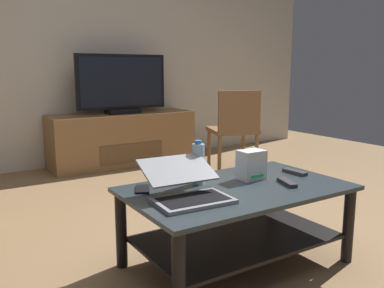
{
  "coord_description": "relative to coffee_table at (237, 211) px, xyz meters",
  "views": [
    {
      "loc": [
        -1.37,
        -1.94,
        1.05
      ],
      "look_at": [
        -0.02,
        0.2,
        0.59
      ],
      "focal_mm": 38.15,
      "sensor_mm": 36.0,
      "label": 1
    }
  ],
  "objects": [
    {
      "name": "soundbar_remote",
      "position": [
        0.26,
        -0.11,
        0.15
      ],
      "size": [
        0.09,
        0.17,
        0.02
      ],
      "primitive_type": "cube",
      "rotation": [
        0.0,
        0.0,
        -0.32
      ],
      "color": "#2D2D30",
      "rests_on": "coffee_table"
    },
    {
      "name": "ground_plane",
      "position": [
        0.05,
        0.3,
        -0.3
      ],
      "size": [
        7.68,
        7.68,
        0.0
      ],
      "primitive_type": "plane",
      "color": "olive"
    },
    {
      "name": "back_wall",
      "position": [
        0.05,
        2.89,
        1.1
      ],
      "size": [
        6.4,
        0.12,
        2.8
      ],
      "primitive_type": "cube",
      "color": "beige",
      "rests_on": "ground"
    },
    {
      "name": "media_cabinet",
      "position": [
        0.42,
        2.57,
        -0.02
      ],
      "size": [
        1.6,
        0.5,
        0.57
      ],
      "color": "olive",
      "rests_on": "ground"
    },
    {
      "name": "laptop",
      "position": [
        -0.33,
        -0.03,
        0.19
      ],
      "size": [
        0.38,
        0.41,
        0.17
      ],
      "color": "gray",
      "rests_on": "coffee_table"
    },
    {
      "name": "dining_chair",
      "position": [
        1.17,
        1.51,
        0.19
      ],
      "size": [
        0.56,
        0.56,
        0.85
      ],
      "color": "brown",
      "rests_on": "ground"
    },
    {
      "name": "cell_phone",
      "position": [
        -0.45,
        0.21,
        0.14
      ],
      "size": [
        0.12,
        0.16,
        0.01
      ],
      "primitive_type": "cube",
      "rotation": [
        0.0,
        0.0,
        -0.46
      ],
      "color": "black",
      "rests_on": "coffee_table"
    },
    {
      "name": "tv_remote",
      "position": [
        0.46,
        0.03,
        0.15
      ],
      "size": [
        0.05,
        0.16,
        0.02
      ],
      "primitive_type": "cube",
      "rotation": [
        0.0,
        0.0,
        0.06
      ],
      "color": "#2D2D30",
      "rests_on": "coffee_table"
    },
    {
      "name": "router_box",
      "position": [
        0.16,
        0.08,
        0.22
      ],
      "size": [
        0.15,
        0.11,
        0.17
      ],
      "color": "white",
      "rests_on": "coffee_table"
    },
    {
      "name": "coffee_table",
      "position": [
        0.0,
        0.0,
        0.0
      ],
      "size": [
        1.18,
        0.7,
        0.44
      ],
      "color": "#2D383D",
      "rests_on": "ground"
    },
    {
      "name": "water_bottle_near",
      "position": [
        -0.15,
        0.16,
        0.25
      ],
      "size": [
        0.07,
        0.07,
        0.24
      ],
      "color": "silver",
      "rests_on": "coffee_table"
    },
    {
      "name": "television",
      "position": [
        0.42,
        2.55,
        0.58
      ],
      "size": [
        1.01,
        0.2,
        0.64
      ],
      "color": "black",
      "rests_on": "media_cabinet"
    }
  ]
}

